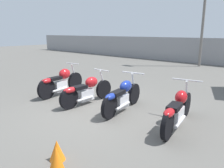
# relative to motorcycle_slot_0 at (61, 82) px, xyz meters

# --- Properties ---
(ground_plane) EXTENTS (60.00, 60.00, 0.00)m
(ground_plane) POSITION_rel_motorcycle_slot_0_xyz_m (2.09, -0.42, -0.46)
(ground_plane) COLOR #5B5954
(fence_back) EXTENTS (40.00, 0.04, 1.76)m
(fence_back) POSITION_rel_motorcycle_slot_0_xyz_m (2.09, 10.81, 0.42)
(fence_back) COLOR gray
(fence_back) RESTS_ON ground_plane
(motorcycle_slot_0) EXTENTS (0.62, 2.04, 1.04)m
(motorcycle_slot_0) POSITION_rel_motorcycle_slot_0_xyz_m (0.00, 0.00, 0.00)
(motorcycle_slot_0) COLOR black
(motorcycle_slot_0) RESTS_ON ground_plane
(motorcycle_slot_1) EXTENTS (0.64, 2.02, 0.98)m
(motorcycle_slot_1) POSITION_rel_motorcycle_slot_0_xyz_m (1.42, -0.09, -0.04)
(motorcycle_slot_1) COLOR black
(motorcycle_slot_1) RESTS_ON ground_plane
(motorcycle_slot_2) EXTENTS (0.70, 2.01, 1.00)m
(motorcycle_slot_2) POSITION_rel_motorcycle_slot_0_xyz_m (2.64, 0.13, -0.03)
(motorcycle_slot_2) COLOR black
(motorcycle_slot_2) RESTS_ON ground_plane
(motorcycle_slot_3) EXTENTS (0.74, 2.16, 0.99)m
(motorcycle_slot_3) POSITION_rel_motorcycle_slot_0_xyz_m (4.25, 0.15, -0.04)
(motorcycle_slot_3) COLOR black
(motorcycle_slot_3) RESTS_ON ground_plane
(traffic_cone_near) EXTENTS (0.27, 0.27, 0.36)m
(traffic_cone_near) POSITION_rel_motorcycle_slot_0_xyz_m (3.31, -2.48, -0.28)
(traffic_cone_near) COLOR orange
(traffic_cone_near) RESTS_ON ground_plane
(traffic_cone_far) EXTENTS (0.28, 0.28, 0.48)m
(traffic_cone_far) POSITION_rel_motorcycle_slot_0_xyz_m (3.63, -2.71, -0.22)
(traffic_cone_far) COLOR orange
(traffic_cone_far) RESTS_ON ground_plane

